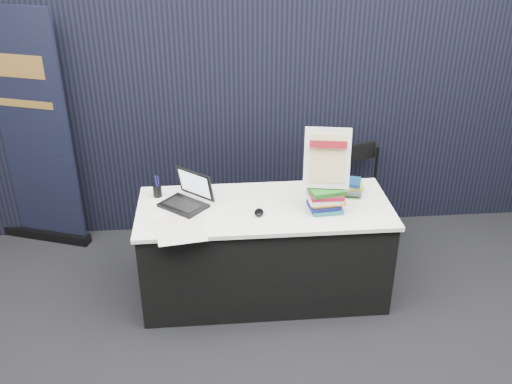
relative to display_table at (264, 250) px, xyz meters
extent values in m
plane|color=black|center=(0.00, -0.55, -0.38)|extent=(8.00, 8.00, 0.00)
cube|color=black|center=(0.00, 1.05, 0.82)|extent=(6.00, 0.08, 2.40)
cube|color=black|center=(0.00, 0.00, -0.02)|extent=(1.76, 0.71, 0.72)
cube|color=white|center=(0.00, 0.00, 0.36)|extent=(1.80, 0.75, 0.03)
cube|color=black|center=(-0.57, 0.04, 0.38)|extent=(0.38, 0.37, 0.02)
cube|color=black|center=(-0.57, 0.15, 0.50)|extent=(0.27, 0.25, 0.22)
cube|color=white|center=(-0.57, 0.14, 0.50)|extent=(0.22, 0.20, 0.17)
ellipsoid|color=black|center=(-0.05, -0.11, 0.39)|extent=(0.08, 0.11, 0.03)
cube|color=silver|center=(-0.66, -0.18, 0.38)|extent=(0.35, 0.31, 0.00)
cube|color=white|center=(-0.57, -0.33, 0.38)|extent=(0.35, 0.27, 0.00)
cube|color=silver|center=(-0.57, -0.11, 0.38)|extent=(0.31, 0.24, 0.00)
cylinder|color=black|center=(-0.76, 0.21, 0.41)|extent=(0.08, 0.08, 0.08)
cube|color=#1C656C|center=(0.41, -0.10, 0.39)|extent=(0.23, 0.19, 0.03)
cube|color=navy|center=(0.41, -0.10, 0.42)|extent=(0.23, 0.19, 0.03)
cube|color=#F1A422|center=(0.41, -0.10, 0.45)|extent=(0.23, 0.19, 0.03)
cube|color=#F0E6C4|center=(0.41, -0.10, 0.48)|extent=(0.23, 0.19, 0.03)
cube|color=maroon|center=(0.41, -0.10, 0.51)|extent=(0.23, 0.19, 0.03)
cube|color=#1A611A|center=(0.41, -0.10, 0.54)|extent=(0.23, 0.19, 0.03)
cube|color=#1A611A|center=(0.63, 0.14, 0.39)|extent=(0.22, 0.18, 0.03)
cube|color=#46464B|center=(0.63, 0.14, 0.42)|extent=(0.22, 0.18, 0.03)
cube|color=#BABE4C|center=(0.63, 0.14, 0.44)|extent=(0.22, 0.18, 0.03)
cube|color=navy|center=(0.63, 0.14, 0.47)|extent=(0.22, 0.18, 0.03)
cube|color=black|center=(0.41, -0.11, 0.57)|extent=(0.21, 0.05, 0.01)
cylinder|color=black|center=(0.33, -0.03, 0.69)|extent=(0.03, 0.11, 0.30)
cylinder|color=black|center=(0.50, -0.03, 0.69)|extent=(0.03, 0.11, 0.30)
cube|color=white|center=(0.41, -0.07, 0.76)|extent=(0.33, 0.17, 0.40)
cube|color=beige|center=(0.41, -0.07, 0.76)|extent=(0.26, 0.13, 0.32)
cube|color=maroon|center=(0.41, -0.08, 0.86)|extent=(0.25, 0.06, 0.05)
cube|color=black|center=(-1.85, 0.93, -0.34)|extent=(0.83, 0.38, 0.08)
cube|color=black|center=(-1.85, 0.95, 0.62)|extent=(0.76, 0.30, 2.00)
cube|color=#B58038|center=(-1.85, 0.93, 1.17)|extent=(0.52, 0.19, 0.18)
cube|color=#B58038|center=(-1.85, 0.93, 0.87)|extent=(0.57, 0.20, 0.06)
cylinder|color=black|center=(0.69, 0.46, -0.17)|extent=(0.02, 0.02, 0.41)
cylinder|color=black|center=(1.05, 0.46, -0.17)|extent=(0.02, 0.02, 0.41)
cylinder|color=black|center=(0.69, 0.83, -0.17)|extent=(0.02, 0.02, 0.41)
cylinder|color=black|center=(1.05, 0.83, -0.17)|extent=(0.02, 0.02, 0.41)
cube|color=black|center=(0.87, 0.64, 0.05)|extent=(0.47, 0.47, 0.04)
cube|color=black|center=(0.87, 0.83, 0.40)|extent=(0.36, 0.13, 0.15)
camera|label=1|loc=(-0.37, -3.51, 2.34)|focal=40.00mm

